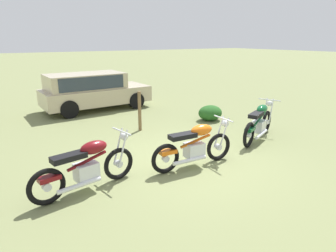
% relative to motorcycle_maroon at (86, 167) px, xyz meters
% --- Properties ---
extents(ground_plane, '(120.00, 120.00, 0.00)m').
position_rel_motorcycle_maroon_xyz_m(ground_plane, '(2.41, 0.16, -0.48)').
color(ground_plane, olive).
extents(motorcycle_maroon, '(2.05, 0.75, 1.02)m').
position_rel_motorcycle_maroon_xyz_m(motorcycle_maroon, '(0.00, 0.00, 0.00)').
color(motorcycle_maroon, black).
rests_on(motorcycle_maroon, ground).
extents(motorcycle_orange, '(2.03, 0.64, 1.02)m').
position_rel_motorcycle_maroon_xyz_m(motorcycle_orange, '(2.31, -0.18, 0.00)').
color(motorcycle_orange, black).
rests_on(motorcycle_orange, ground).
extents(motorcycle_green, '(2.00, 1.09, 1.02)m').
position_rel_motorcycle_maroon_xyz_m(motorcycle_green, '(4.91, 0.31, 0.01)').
color(motorcycle_green, black).
rests_on(motorcycle_green, ground).
extents(car_beige, '(4.13, 1.94, 1.43)m').
position_rel_motorcycle_maroon_xyz_m(car_beige, '(2.14, 6.24, 0.36)').
color(car_beige, '#BCAD8C').
rests_on(car_beige, ground).
extents(fence_post_wooden, '(0.10, 0.10, 1.20)m').
position_rel_motorcycle_maroon_xyz_m(fence_post_wooden, '(2.50, 2.80, 0.13)').
color(fence_post_wooden, brown).
rests_on(fence_post_wooden, ground).
extents(shrub_low, '(0.85, 0.72, 0.52)m').
position_rel_motorcycle_maroon_xyz_m(shrub_low, '(5.06, 2.55, -0.22)').
color(shrub_low, '#23561E').
rests_on(shrub_low, ground).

